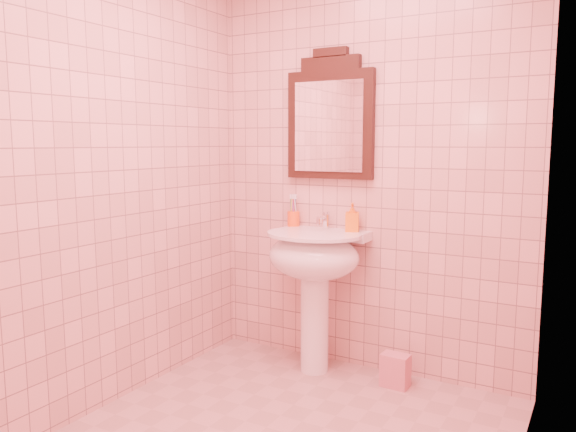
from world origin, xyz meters
The scene contains 7 objects.
back_wall centered at (0.00, 1.10, 1.25)m, with size 2.00×0.02×2.50m, color #E7AAA1.
pedestal_sink centered at (-0.24, 0.87, 0.66)m, with size 0.58×0.58×0.86m.
faucet centered at (-0.24, 1.01, 0.92)m, with size 0.04×0.16×0.11m.
mirror centered at (-0.24, 1.07, 1.54)m, with size 0.57×0.06×0.79m.
toothbrush_cup centered at (-0.48, 1.04, 0.91)m, with size 0.08×0.08×0.18m.
soap_dispenser centered at (-0.06, 1.02, 0.95)m, with size 0.08×0.08×0.18m, color orange.
towel centered at (0.27, 0.91, 0.10)m, with size 0.16×0.10×0.19m, color #DB8086.
Camera 1 is at (1.26, -2.08, 1.39)m, focal length 35.00 mm.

